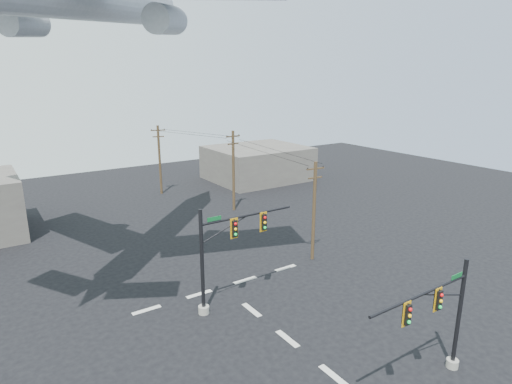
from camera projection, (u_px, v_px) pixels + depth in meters
ground at (333, 376)px, 22.85m from camera, size 120.00×120.00×0.00m
lane_markings at (275, 328)px, 27.13m from camera, size 14.00×21.20×0.01m
signal_mast_near at (442, 320)px, 21.72m from camera, size 7.47×0.71×6.43m
signal_mast_far at (223, 254)px, 28.65m from camera, size 7.52×0.81×7.36m
utility_pole_a at (314, 210)px, 36.30m from camera, size 1.73×0.29×8.66m
utility_pole_b at (233, 169)px, 49.91m from camera, size 1.92×0.32×9.47m
utility_pole_c at (160, 159)px, 57.09m from camera, size 1.86×0.63×9.25m
power_lines at (231, 142)px, 46.71m from camera, size 6.13×27.89×0.30m
building_right at (257, 163)px, 66.09m from camera, size 14.00×12.00×5.00m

